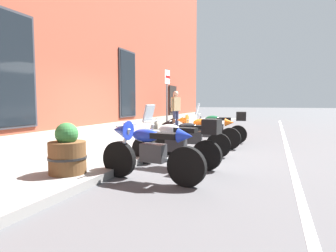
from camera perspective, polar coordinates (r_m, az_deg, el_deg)
The scene contains 12 objects.
ground_plane at distance 7.70m, azimuth -0.97°, elevation -5.70°, with size 140.00×140.00×0.00m, color #424244.
sidewalk at distance 8.22m, azimuth -9.10°, elevation -4.57°, with size 31.27×2.49×0.15m, color slate.
lane_stripe at distance 7.18m, azimuth 23.68°, elevation -6.85°, with size 31.27×0.12×0.01m, color silver.
motorcycle_blue_sport at distance 5.02m, azimuth -4.22°, elevation -4.68°, with size 0.62×2.05×1.07m.
motorcycle_silver_touring at distance 6.09m, azimuth 2.21°, elevation -3.13°, with size 0.68×2.15×1.36m.
motorcycle_black_sport at distance 7.34m, azimuth 4.19°, elevation -1.87°, with size 0.62×2.01×1.01m.
motorcycle_orange_sport at distance 8.71m, azimuth 6.87°, elevation -0.77°, with size 0.62×2.19×1.03m.
motorcycle_green_touring at distance 9.88m, azimuth 10.30°, elevation -0.09°, with size 0.69×2.12×1.37m.
pedestrian_tan_coat at distance 12.64m, azimuth 1.57°, elevation 3.64°, with size 0.55×0.35×1.76m.
pedestrian_dark_jacket at distance 13.60m, azimuth 1.46°, elevation 3.58°, with size 0.65×0.31×1.71m.
parking_sign at distance 9.20m, azimuth -0.19°, elevation 6.38°, with size 0.36×0.07×2.33m.
barrel_planter at distance 5.32m, azimuth -19.73°, elevation -5.12°, with size 0.68×0.68×0.91m.
Camera 1 is at (-7.03, -2.80, 1.41)m, focal length 30.08 mm.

